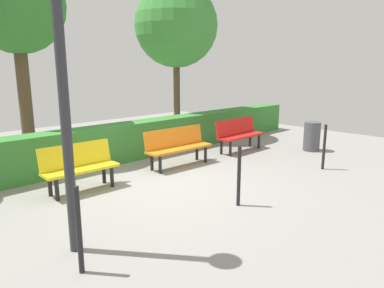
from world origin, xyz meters
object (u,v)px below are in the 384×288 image
(tree_near, at_px, (176,26))
(bench_orange, at_px, (178,145))
(lamp_post, at_px, (59,30))
(trash_bin, at_px, (312,136))
(bench_yellow, at_px, (79,165))
(bench_red, at_px, (239,133))
(tree_mid, at_px, (16,7))

(tree_near, bearing_deg, bench_orange, 48.09)
(lamp_post, height_order, trash_bin, lamp_post)
(bench_orange, bearing_deg, bench_yellow, 2.24)
(bench_red, xyz_separation_m, lamp_post, (5.64, 1.89, 2.13))
(bench_orange, height_order, bench_yellow, same)
(bench_yellow, height_order, trash_bin, bench_yellow)
(bench_red, xyz_separation_m, bench_yellow, (4.55, -0.08, -0.00))
(tree_near, bearing_deg, bench_red, 87.13)
(bench_orange, distance_m, bench_yellow, 2.39)
(bench_yellow, relative_size, lamp_post, 0.36)
(bench_red, bearing_deg, bench_yellow, -1.57)
(bench_orange, bearing_deg, tree_mid, -51.53)
(tree_mid, xyz_separation_m, lamp_post, (1.32, 4.95, -0.93))
(bench_red, relative_size, lamp_post, 0.42)
(tree_near, distance_m, tree_mid, 4.48)
(bench_orange, xyz_separation_m, lamp_post, (3.48, 1.95, 2.13))
(bench_red, bearing_deg, tree_near, -93.47)
(bench_red, bearing_deg, bench_orange, -2.24)
(tree_near, bearing_deg, lamp_post, 37.94)
(bench_red, distance_m, bench_yellow, 4.55)
(bench_orange, height_order, tree_mid, tree_mid)
(bench_yellow, distance_m, lamp_post, 3.10)
(tree_mid, relative_size, trash_bin, 6.05)
(bench_orange, relative_size, bench_yellow, 1.21)
(bench_yellow, height_order, tree_near, tree_near)
(bench_red, relative_size, bench_orange, 0.94)
(tree_near, relative_size, trash_bin, 6.07)
(bench_red, height_order, bench_yellow, same)
(bench_orange, bearing_deg, tree_near, -129.30)
(bench_yellow, distance_m, tree_near, 6.08)
(bench_red, height_order, tree_mid, tree_mid)
(lamp_post, relative_size, trash_bin, 4.83)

